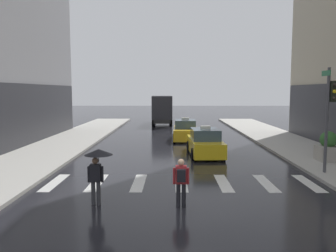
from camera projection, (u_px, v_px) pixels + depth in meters
ground_plane at (184, 207)px, 11.51m from camera, size 160.00×160.00×0.00m
crosswalk_markings at (181, 183)px, 14.49m from camera, size 11.30×2.80×0.01m
traffic_light_pole at (330, 105)px, 15.43m from camera, size 0.44×0.84×4.80m
taxi_lead at (205, 143)px, 20.68m from camera, size 2.08×4.61×1.80m
taxi_second at (185, 131)px, 27.15m from camera, size 2.03×4.59×1.80m
box_truck at (162, 109)px, 39.30m from camera, size 2.40×7.58×3.35m
pedestrian_with_umbrella at (97, 161)px, 11.54m from camera, size 0.96×0.96×1.94m
pedestrian_with_backpack at (181, 179)px, 11.32m from camera, size 0.55×0.43×1.65m
planter_near_corner at (328, 147)px, 18.32m from camera, size 1.10×1.10×1.60m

